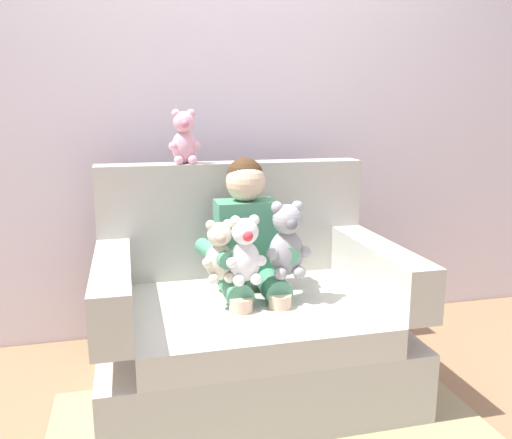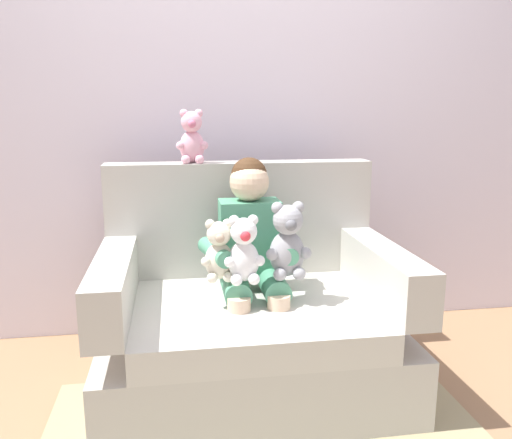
# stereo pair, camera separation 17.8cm
# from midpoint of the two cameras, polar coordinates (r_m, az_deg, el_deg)

# --- Properties ---
(ground_plane) EXTENTS (8.00, 8.00, 0.00)m
(ground_plane) POSITION_cam_midpoint_polar(r_m,az_deg,el_deg) (2.40, 1.76, -17.81)
(ground_plane) COLOR #936D4C
(back_wall) EXTENTS (6.00, 0.10, 2.60)m
(back_wall) POSITION_cam_midpoint_polar(r_m,az_deg,el_deg) (2.81, -0.92, 14.18)
(back_wall) COLOR silver
(back_wall) RESTS_ON ground
(armchair) EXTENTS (1.25, 0.89, 0.95)m
(armchair) POSITION_cam_midpoint_polar(r_m,az_deg,el_deg) (2.31, 1.59, -10.76)
(armchair) COLOR #BCB7AD
(armchair) RESTS_ON ground
(seated_child) EXTENTS (0.45, 0.39, 0.82)m
(seated_child) POSITION_cam_midpoint_polar(r_m,az_deg,el_deg) (2.23, 1.82, -2.88)
(seated_child) COLOR #4C9370
(seated_child) RESTS_ON armchair
(plush_grey) EXTENTS (0.19, 0.15, 0.31)m
(plush_grey) POSITION_cam_midpoint_polar(r_m,az_deg,el_deg) (2.12, 5.86, -2.52)
(plush_grey) COLOR #9E9EA3
(plush_grey) RESTS_ON armchair
(plush_cream) EXTENTS (0.15, 0.12, 0.25)m
(plush_cream) POSITION_cam_midpoint_polar(r_m,az_deg,el_deg) (2.08, -1.59, -3.56)
(plush_cream) COLOR silver
(plush_cream) RESTS_ON armchair
(plush_white) EXTENTS (0.16, 0.13, 0.27)m
(plush_white) POSITION_cam_midpoint_polar(r_m,az_deg,el_deg) (2.05, 1.14, -3.49)
(plush_white) COLOR white
(plush_white) RESTS_ON armchair
(plush_pink_on_backrest) EXTENTS (0.15, 0.12, 0.25)m
(plush_pink_on_backrest) POSITION_cam_midpoint_polar(r_m,az_deg,el_deg) (2.42, -4.88, 8.80)
(plush_pink_on_backrest) COLOR #EAA8BC
(plush_pink_on_backrest) RESTS_ON armchair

